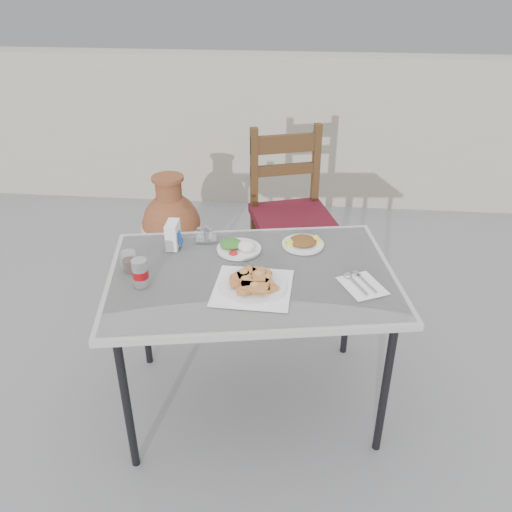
# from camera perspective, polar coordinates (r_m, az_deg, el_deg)

# --- Properties ---
(ground) EXTENTS (80.00, 80.00, 0.00)m
(ground) POSITION_cam_1_polar(r_m,az_deg,el_deg) (2.69, -3.62, -15.72)
(ground) COLOR slate
(ground) RESTS_ON ground
(cafe_table) EXTENTS (1.32, 1.01, 0.73)m
(cafe_table) POSITION_cam_1_polar(r_m,az_deg,el_deg) (2.29, -0.46, -2.84)
(cafe_table) COLOR black
(cafe_table) RESTS_ON ground
(pide_plate) EXTENTS (0.32, 0.32, 0.06)m
(pide_plate) POSITION_cam_1_polar(r_m,az_deg,el_deg) (2.15, -0.36, -2.76)
(pide_plate) COLOR white
(pide_plate) RESTS_ON cafe_table
(salad_rice_plate) EXTENTS (0.20, 0.20, 0.05)m
(salad_rice_plate) POSITION_cam_1_polar(r_m,az_deg,el_deg) (2.42, -1.86, 1.01)
(salad_rice_plate) COLOR white
(salad_rice_plate) RESTS_ON cafe_table
(salad_chopped_plate) EXTENTS (0.19, 0.19, 0.04)m
(salad_chopped_plate) POSITION_cam_1_polar(r_m,az_deg,el_deg) (2.47, 4.96, 1.45)
(salad_chopped_plate) COLOR white
(salad_chopped_plate) RESTS_ON cafe_table
(soda_can) EXTENTS (0.06, 0.06, 0.12)m
(soda_can) POSITION_cam_1_polar(r_m,az_deg,el_deg) (2.20, -12.08, -1.73)
(soda_can) COLOR silver
(soda_can) RESTS_ON cafe_table
(cola_glass) EXTENTS (0.06, 0.06, 0.09)m
(cola_glass) POSITION_cam_1_polar(r_m,az_deg,el_deg) (2.32, -13.21, -0.69)
(cola_glass) COLOR white
(cola_glass) RESTS_ON cafe_table
(napkin_holder) EXTENTS (0.07, 0.10, 0.12)m
(napkin_holder) POSITION_cam_1_polar(r_m,az_deg,el_deg) (2.46, -8.74, 2.21)
(napkin_holder) COLOR white
(napkin_holder) RESTS_ON cafe_table
(condiment_caddy) EXTENTS (0.11, 0.09, 0.07)m
(condiment_caddy) POSITION_cam_1_polar(r_m,az_deg,el_deg) (2.51, -5.30, 2.15)
(condiment_caddy) COLOR #B5B4BC
(condiment_caddy) RESTS_ON cafe_table
(cutlery_napkin) EXTENTS (0.21, 0.23, 0.01)m
(cutlery_napkin) POSITION_cam_1_polar(r_m,az_deg,el_deg) (2.23, 10.89, -2.87)
(cutlery_napkin) COLOR white
(cutlery_napkin) RESTS_ON cafe_table
(chair) EXTENTS (0.56, 0.56, 1.01)m
(chair) POSITION_cam_1_polar(r_m,az_deg,el_deg) (3.26, 3.66, 4.51)
(chair) COLOR #36230E
(chair) RESTS_ON ground
(terracotta_urn) EXTENTS (0.39, 0.39, 0.68)m
(terracotta_urn) POSITION_cam_1_polar(r_m,az_deg,el_deg) (3.57, -8.84, 2.83)
(terracotta_urn) COLOR brown
(terracotta_urn) RESTS_ON ground
(back_wall) EXTENTS (6.00, 0.25, 1.20)m
(back_wall) POSITION_cam_1_polar(r_m,az_deg,el_deg) (4.56, 1.01, 13.08)
(back_wall) COLOR #9F9784
(back_wall) RESTS_ON ground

